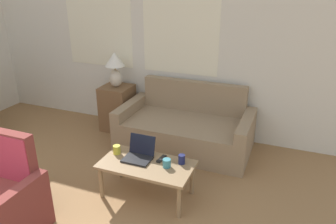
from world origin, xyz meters
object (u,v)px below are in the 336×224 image
coffee_table (147,167)px  table_lamp (115,66)px  laptop (139,154)px  cup_yellow (117,150)px  tv_remote (161,159)px  cup_navy (167,163)px  couch (186,129)px  cup_white (182,159)px

coffee_table → table_lamp: bearing=129.5°
coffee_table → laptop: bearing=148.5°
cup_yellow → tv_remote: bearing=6.8°
coffee_table → cup_navy: cup_navy is taller
cup_yellow → couch: bearing=70.4°
cup_white → cup_navy: bearing=-134.9°
cup_navy → tv_remote: cup_navy is taller
table_lamp → cup_yellow: (0.74, -1.30, -0.54)m
coffee_table → cup_white: (0.34, 0.14, 0.10)m
laptop → coffee_table: bearing=-31.5°
cup_yellow → cup_navy: bearing=-4.8°
coffee_table → tv_remote: 0.18m
couch → cup_navy: 1.23m
tv_remote → coffee_table: bearing=-131.4°
laptop → tv_remote: bearing=13.3°
couch → tv_remote: size_ratio=11.39×
couch → cup_navy: couch is taller
laptop → tv_remote: 0.24m
cup_yellow → laptop: bearing=1.0°
cup_navy → tv_remote: size_ratio=0.57×
coffee_table → laptop: (-0.12, 0.07, 0.10)m
coffee_table → cup_yellow: cup_yellow is taller
couch → cup_white: (0.32, -1.08, 0.19)m
table_lamp → cup_white: 1.99m
cup_navy → laptop: bearing=170.6°
laptop → cup_white: bearing=7.8°
cup_navy → cup_yellow: bearing=175.2°
laptop → tv_remote: (0.23, 0.06, -0.04)m
cup_yellow → tv_remote: cup_yellow is taller
cup_navy → tv_remote: 0.16m
couch → tv_remote: 1.11m
couch → cup_yellow: size_ratio=18.25×
table_lamp → tv_remote: size_ratio=3.31×
table_lamp → laptop: 1.73m
table_lamp → cup_white: table_lamp is taller
couch → laptop: size_ratio=6.04×
cup_white → couch: bearing=106.2°
cup_white → tv_remote: 0.23m
cup_navy → cup_white: (0.12, 0.12, 0.01)m
laptop → table_lamp: bearing=127.9°
cup_yellow → cup_white: bearing=5.3°
cup_yellow → tv_remote: (0.50, 0.06, -0.04)m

